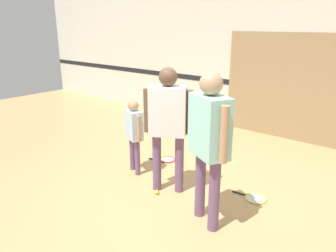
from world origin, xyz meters
The scene contains 10 objects.
ground_plane centered at (0.00, 0.00, 0.00)m, with size 16.00×16.00×0.00m, color tan.
wall_back centered at (0.00, 3.53, 1.60)m, with size 16.00×0.07×3.20m.
wall_panel centered at (0.55, 3.47, 1.08)m, with size 3.32×0.05×2.15m.
person_instructor centered at (-0.17, 0.15, 1.10)m, with size 0.59×0.48×1.77m.
person_student_left centered at (-0.97, 0.28, 0.74)m, with size 0.43×0.30×1.20m.
person_student_right centered at (0.70, -0.16, 1.13)m, with size 0.63×0.48×1.83m.
racket_spare_on_floor centered at (-0.89, 0.97, 0.01)m, with size 0.48×0.39×0.03m.
racket_second_spare centered at (0.91, 0.73, 0.01)m, with size 0.51×0.33×0.03m.
tennis_ball_near_instructor centered at (-0.21, -0.05, 0.03)m, with size 0.07×0.07×0.07m, color #CCE038.
tennis_ball_by_spare_racket centered at (-1.01, 0.98, 0.03)m, with size 0.07×0.07×0.07m, color #CCE038.
Camera 1 is at (2.56, -3.11, 2.32)m, focal length 35.00 mm.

